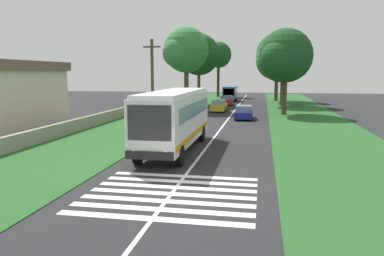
{
  "coord_description": "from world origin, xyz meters",
  "views": [
    {
      "loc": [
        -15.42,
        -3.52,
        4.83
      ],
      "look_at": [
        6.58,
        0.54,
        1.6
      ],
      "focal_mm": 35.81,
      "sensor_mm": 36.0,
      "label": 1
    }
  ],
  "objects_px": {
    "trailing_car_2": "(227,101)",
    "trailing_minibus_0": "(230,92)",
    "roadside_tree_right_2": "(281,59)",
    "utility_pole": "(152,85)",
    "coach_bus": "(175,116)",
    "roadside_tree_left_1": "(198,56)",
    "trailing_car_1": "(219,106)",
    "roadside_tree_right_1": "(276,55)",
    "roadside_tree_left_2": "(185,51)",
    "roadside_tree_right_0": "(284,57)",
    "trailing_car_0": "(244,113)",
    "roadside_tree_left_0": "(218,56)"
  },
  "relations": [
    {
      "from": "roadside_tree_left_0",
      "to": "roadside_tree_left_2",
      "type": "bearing_deg",
      "value": 178.31
    },
    {
      "from": "utility_pole",
      "to": "roadside_tree_left_1",
      "type": "bearing_deg",
      "value": 2.15
    },
    {
      "from": "roadside_tree_right_0",
      "to": "utility_pole",
      "type": "bearing_deg",
      "value": 145.61
    },
    {
      "from": "trailing_car_1",
      "to": "roadside_tree_left_2",
      "type": "height_order",
      "value": "roadside_tree_left_2"
    },
    {
      "from": "trailing_car_2",
      "to": "roadside_tree_right_1",
      "type": "relative_size",
      "value": 0.37
    },
    {
      "from": "utility_pole",
      "to": "roadside_tree_left_2",
      "type": "bearing_deg",
      "value": 3.68
    },
    {
      "from": "trailing_car_1",
      "to": "trailing_minibus_0",
      "type": "relative_size",
      "value": 0.72
    },
    {
      "from": "coach_bus",
      "to": "roadside_tree_right_2",
      "type": "bearing_deg",
      "value": -12.63
    },
    {
      "from": "trailing_minibus_0",
      "to": "roadside_tree_left_2",
      "type": "distance_m",
      "value": 18.66
    },
    {
      "from": "roadside_tree_right_1",
      "to": "roadside_tree_left_1",
      "type": "bearing_deg",
      "value": 128.87
    },
    {
      "from": "roadside_tree_left_1",
      "to": "roadside_tree_right_2",
      "type": "bearing_deg",
      "value": -90.06
    },
    {
      "from": "coach_bus",
      "to": "roadside_tree_left_1",
      "type": "relative_size",
      "value": 1.05
    },
    {
      "from": "coach_bus",
      "to": "roadside_tree_left_2",
      "type": "distance_m",
      "value": 26.86
    },
    {
      "from": "coach_bus",
      "to": "trailing_minibus_0",
      "type": "height_order",
      "value": "coach_bus"
    },
    {
      "from": "trailing_car_2",
      "to": "trailing_minibus_0",
      "type": "distance_m",
      "value": 8.02
    },
    {
      "from": "coach_bus",
      "to": "trailing_minibus_0",
      "type": "xyz_separation_m",
      "value": [
        43.0,
        0.19,
        -0.6
      ]
    },
    {
      "from": "roadside_tree_left_2",
      "to": "trailing_car_0",
      "type": "bearing_deg",
      "value": -136.58
    },
    {
      "from": "roadside_tree_left_0",
      "to": "roadside_tree_right_2",
      "type": "distance_m",
      "value": 22.96
    },
    {
      "from": "roadside_tree_left_0",
      "to": "trailing_minibus_0",
      "type": "bearing_deg",
      "value": -162.94
    },
    {
      "from": "roadside_tree_left_1",
      "to": "utility_pole",
      "type": "height_order",
      "value": "roadside_tree_left_1"
    },
    {
      "from": "roadside_tree_right_2",
      "to": "roadside_tree_right_1",
      "type": "bearing_deg",
      "value": 2.68
    },
    {
      "from": "roadside_tree_left_0",
      "to": "trailing_car_1",
      "type": "bearing_deg",
      "value": -172.95
    },
    {
      "from": "trailing_car_1",
      "to": "roadside_tree_right_1",
      "type": "relative_size",
      "value": 0.37
    },
    {
      "from": "roadside_tree_right_0",
      "to": "utility_pole",
      "type": "distance_m",
      "value": 19.62
    },
    {
      "from": "coach_bus",
      "to": "trailing_car_0",
      "type": "height_order",
      "value": "coach_bus"
    },
    {
      "from": "trailing_car_0",
      "to": "trailing_car_1",
      "type": "xyz_separation_m",
      "value": [
        7.69,
        3.51,
        0.0
      ]
    },
    {
      "from": "trailing_car_1",
      "to": "roadside_tree_right_2",
      "type": "height_order",
      "value": "roadside_tree_right_2"
    },
    {
      "from": "roadside_tree_right_2",
      "to": "utility_pole",
      "type": "bearing_deg",
      "value": 158.49
    },
    {
      "from": "roadside_tree_right_1",
      "to": "utility_pole",
      "type": "height_order",
      "value": "roadside_tree_right_1"
    },
    {
      "from": "roadside_tree_left_2",
      "to": "utility_pole",
      "type": "bearing_deg",
      "value": -176.32
    },
    {
      "from": "trailing_minibus_0",
      "to": "trailing_car_0",
      "type": "bearing_deg",
      "value": -171.98
    },
    {
      "from": "trailing_car_1",
      "to": "utility_pole",
      "type": "relative_size",
      "value": 0.58
    },
    {
      "from": "trailing_car_0",
      "to": "trailing_minibus_0",
      "type": "relative_size",
      "value": 0.72
    },
    {
      "from": "roadside_tree_right_0",
      "to": "trailing_car_0",
      "type": "bearing_deg",
      "value": 140.42
    },
    {
      "from": "trailing_minibus_0",
      "to": "roadside_tree_right_0",
      "type": "height_order",
      "value": "roadside_tree_right_0"
    },
    {
      "from": "trailing_minibus_0",
      "to": "utility_pole",
      "type": "height_order",
      "value": "utility_pole"
    },
    {
      "from": "trailing_car_0",
      "to": "roadside_tree_left_1",
      "type": "relative_size",
      "value": 0.4
    },
    {
      "from": "roadside_tree_right_2",
      "to": "roadside_tree_left_2",
      "type": "bearing_deg",
      "value": 125.62
    },
    {
      "from": "coach_bus",
      "to": "roadside_tree_left_1",
      "type": "distance_m",
      "value": 35.45
    },
    {
      "from": "trailing_minibus_0",
      "to": "roadside_tree_left_2",
      "type": "xyz_separation_m",
      "value": [
        -17.1,
        4.4,
        6.03
      ]
    },
    {
      "from": "trailing_car_2",
      "to": "roadside_tree_right_0",
      "type": "distance_m",
      "value": 15.8
    },
    {
      "from": "coach_bus",
      "to": "roadside_tree_left_1",
      "type": "xyz_separation_m",
      "value": [
        34.78,
        4.41,
        5.21
      ]
    },
    {
      "from": "roadside_tree_left_1",
      "to": "roadside_tree_left_2",
      "type": "relative_size",
      "value": 1.0
    },
    {
      "from": "coach_bus",
      "to": "roadside_tree_right_0",
      "type": "distance_m",
      "value": 24.23
    },
    {
      "from": "roadside_tree_right_1",
      "to": "utility_pole",
      "type": "bearing_deg",
      "value": 164.18
    },
    {
      "from": "trailing_car_1",
      "to": "trailing_minibus_0",
      "type": "distance_m",
      "value": 17.89
    },
    {
      "from": "roadside_tree_left_0",
      "to": "utility_pole",
      "type": "relative_size",
      "value": 1.48
    },
    {
      "from": "trailing_car_0",
      "to": "trailing_car_1",
      "type": "height_order",
      "value": "same"
    },
    {
      "from": "trailing_car_2",
      "to": "roadside_tree_right_2",
      "type": "bearing_deg",
      "value": -91.96
    },
    {
      "from": "trailing_car_0",
      "to": "utility_pole",
      "type": "distance_m",
      "value": 13.24
    }
  ]
}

